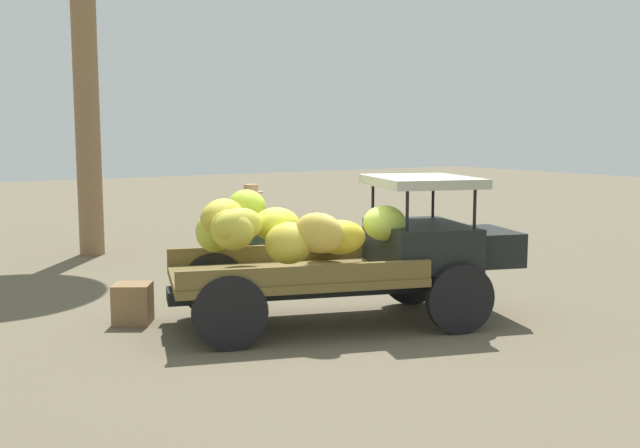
% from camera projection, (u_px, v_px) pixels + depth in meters
% --- Properties ---
extents(ground_plane, '(60.00, 60.00, 0.00)m').
position_uv_depth(ground_plane, '(333.00, 322.00, 9.64)').
color(ground_plane, brown).
extents(truck, '(4.66, 2.84, 1.87)m').
position_uv_depth(truck, '(349.00, 248.00, 9.46)').
color(truck, black).
rests_on(truck, ground).
extents(farmer, '(0.57, 0.53, 1.72)m').
position_uv_depth(farmer, '(252.00, 237.00, 10.43)').
color(farmer, '#3C393E').
rests_on(farmer, ground).
extents(wooden_crate, '(0.61, 0.60, 0.51)m').
position_uv_depth(wooden_crate, '(133.00, 304.00, 9.55)').
color(wooden_crate, olive).
rests_on(wooden_crate, ground).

